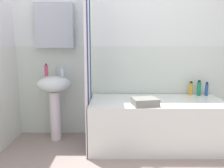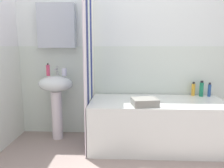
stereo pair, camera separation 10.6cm
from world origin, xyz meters
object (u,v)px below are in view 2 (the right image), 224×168
(conditioner_bottle, at_px, (201,89))
(body_wash_bottle, at_px, (209,90))
(toothbrush_cup, at_px, (64,72))
(towel_folded, at_px, (145,102))
(bathtub, at_px, (157,124))
(lotion_bottle, at_px, (193,89))
(soap_dispenser, at_px, (48,70))
(sink, at_px, (56,93))

(conditioner_bottle, bearing_deg, body_wash_bottle, -0.98)
(toothbrush_cup, distance_m, towel_folded, 1.10)
(toothbrush_cup, bearing_deg, body_wash_bottle, 2.64)
(bathtub, distance_m, body_wash_bottle, 0.83)
(bathtub, bearing_deg, toothbrush_cup, 170.99)
(conditioner_bottle, relative_size, lotion_bottle, 1.11)
(soap_dispenser, distance_m, body_wash_bottle, 2.07)
(lotion_bottle, bearing_deg, bathtub, -148.94)
(towel_folded, bearing_deg, body_wash_bottle, 29.61)
(soap_dispenser, height_order, toothbrush_cup, soap_dispenser)
(lotion_bottle, distance_m, towel_folded, 0.86)
(soap_dispenser, distance_m, conditioner_bottle, 1.97)
(lotion_bottle, relative_size, towel_folded, 0.68)
(soap_dispenser, bearing_deg, body_wash_bottle, 2.63)
(soap_dispenser, xyz_separation_m, towel_folded, (1.18, -0.40, -0.30))
(lotion_bottle, bearing_deg, sink, -175.74)
(body_wash_bottle, relative_size, towel_folded, 0.67)
(sink, bearing_deg, conditioner_bottle, 3.06)
(conditioner_bottle, height_order, lotion_bottle, conditioner_bottle)
(conditioner_bottle, bearing_deg, soap_dispenser, -177.19)
(toothbrush_cup, relative_size, conditioner_bottle, 0.48)
(soap_dispenser, bearing_deg, conditioner_bottle, 2.81)
(sink, xyz_separation_m, conditioner_bottle, (1.86, 0.10, 0.05))
(sink, distance_m, towel_folded, 1.16)
(lotion_bottle, bearing_deg, conditioner_bottle, -19.37)
(soap_dispenser, distance_m, towel_folded, 1.29)
(toothbrush_cup, height_order, lotion_bottle, toothbrush_cup)
(toothbrush_cup, bearing_deg, lotion_bottle, 4.13)
(body_wash_bottle, height_order, lotion_bottle, lotion_bottle)
(soap_dispenser, relative_size, toothbrush_cup, 1.64)
(conditioner_bottle, distance_m, lotion_bottle, 0.10)
(sink, bearing_deg, soap_dispenser, 177.79)
(soap_dispenser, xyz_separation_m, toothbrush_cup, (0.21, 0.01, -0.02))
(body_wash_bottle, bearing_deg, bathtub, -158.88)
(sink, bearing_deg, toothbrush_cup, 6.25)
(bathtub, distance_m, lotion_bottle, 0.69)
(sink, relative_size, soap_dispenser, 5.15)
(sink, xyz_separation_m, towel_folded, (1.09, -0.40, -0.01))
(body_wash_bottle, xyz_separation_m, towel_folded, (-0.87, -0.50, -0.04))
(bathtub, bearing_deg, sink, 172.34)
(sink, relative_size, bathtub, 0.52)
(body_wash_bottle, xyz_separation_m, lotion_bottle, (-0.19, 0.03, 0.00))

